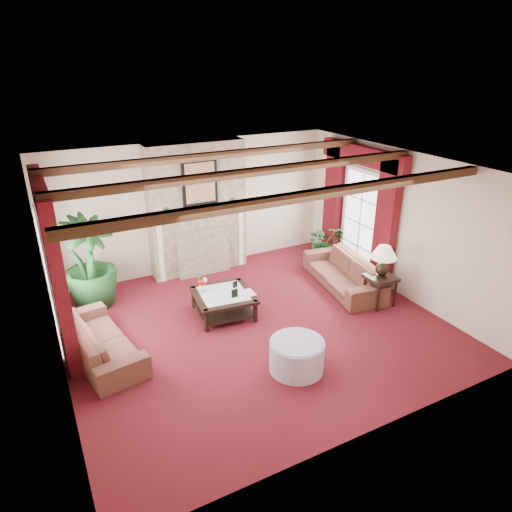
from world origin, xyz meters
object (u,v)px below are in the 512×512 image
coffee_table (224,304)px  potted_palm (92,282)px  sofa_left (100,334)px  side_table (379,290)px  ottoman (297,356)px  sofa_right (344,268)px

coffee_table → potted_palm: bearing=151.2°
sofa_left → side_table: (4.79, -0.72, -0.10)m
sofa_left → side_table: sofa_left is taller
potted_palm → coffee_table: potted_palm is taller
side_table → ottoman: (-2.35, -0.92, -0.05)m
sofa_left → potted_palm: (0.17, 1.66, 0.09)m
potted_palm → coffee_table: (1.97, -1.39, -0.27)m
potted_palm → ottoman: size_ratio=2.44×
sofa_right → coffee_table: bearing=-83.5°
sofa_right → ottoman: (-2.20, -1.80, -0.17)m
sofa_right → coffee_table: (-2.51, 0.11, -0.20)m
sofa_left → sofa_right: bearing=-97.2°
side_table → ottoman: size_ratio=0.72×
sofa_left → coffee_table: bearing=-91.9°
sofa_right → side_table: (0.14, -0.88, -0.12)m
coffee_table → side_table: bearing=-14.0°
potted_palm → side_table: bearing=-27.3°
coffee_table → sofa_right: bearing=3.9°
sofa_left → sofa_right: 4.65m
potted_palm → ottoman: (2.28, -3.30, -0.24)m
potted_palm → side_table: 5.21m
ottoman → side_table: bearing=21.3°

